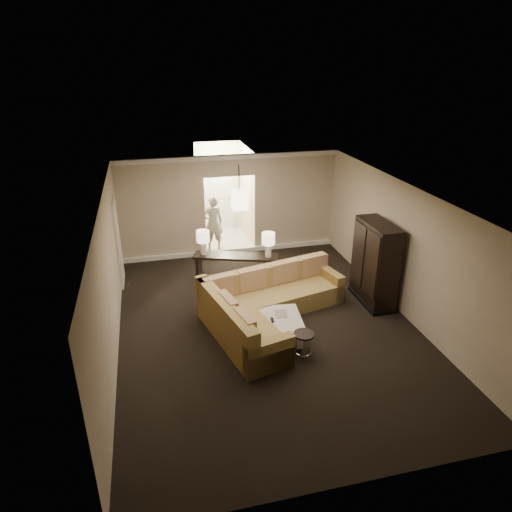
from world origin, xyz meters
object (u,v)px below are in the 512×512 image
object	(u,v)px
console_table	(236,267)
drink_table	(304,340)
coffee_table	(274,328)
armoire	(375,265)
person	(213,220)
sectional_sofa	(265,306)

from	to	relation	value
console_table	drink_table	distance (m)	3.23
coffee_table	armoire	world-z (taller)	armoire
armoire	console_table	bearing A→B (deg)	151.35
console_table	armoire	world-z (taller)	armoire
coffee_table	person	distance (m)	4.82
coffee_table	console_table	bearing A→B (deg)	96.62
sectional_sofa	coffee_table	bearing A→B (deg)	-101.51
coffee_table	console_table	world-z (taller)	console_table
person	armoire	bearing A→B (deg)	121.00
console_table	drink_table	world-z (taller)	console_table
coffee_table	person	bearing A→B (deg)	95.81
console_table	person	xyz separation A→B (m)	(-0.20, 2.30, 0.43)
console_table	armoire	distance (m)	3.27
armoire	drink_table	distance (m)	2.78
sectional_sofa	person	distance (m)	4.18
drink_table	person	size ratio (longest dim) A/B	0.27
armoire	drink_table	bearing A→B (deg)	-143.77
armoire	drink_table	size ratio (longest dim) A/B	3.89
armoire	person	size ratio (longest dim) A/B	1.06
console_table	person	world-z (taller)	person
sectional_sofa	coffee_table	xyz separation A→B (m)	(0.02, -0.62, -0.16)
sectional_sofa	drink_table	distance (m)	1.39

